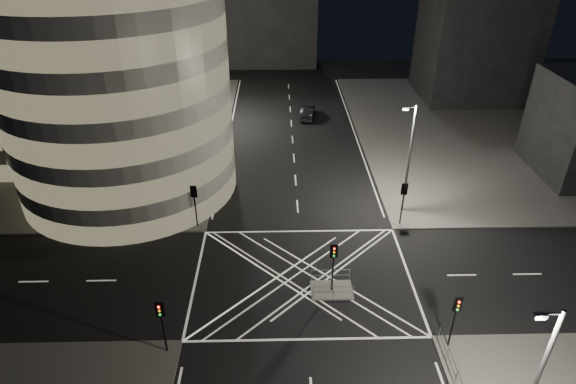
{
  "coord_description": "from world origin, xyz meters",
  "views": [
    {
      "loc": [
        -1.75,
        -27.7,
        23.84
      ],
      "look_at": [
        -0.94,
        7.57,
        3.0
      ],
      "focal_mm": 30.0,
      "sensor_mm": 36.0,
      "label": 1
    }
  ],
  "objects_px": {
    "traffic_signal_nr": "(456,313)",
    "street_lamp_right_far": "(409,157)",
    "sedan": "(308,112)",
    "central_island": "(332,290)",
    "traffic_signal_island": "(333,259)",
    "traffic_signal_fl": "(194,199)",
    "traffic_signal_fr": "(403,196)",
    "street_lamp_left_near": "(193,144)",
    "traffic_signal_nl": "(161,318)",
    "street_lamp_left_far": "(214,82)"
  },
  "relations": [
    {
      "from": "traffic_signal_fl",
      "to": "traffic_signal_nl",
      "type": "height_order",
      "value": "same"
    },
    {
      "from": "sedan",
      "to": "traffic_signal_nr",
      "type": "bearing_deg",
      "value": 108.34
    },
    {
      "from": "traffic_signal_fr",
      "to": "street_lamp_left_near",
      "type": "distance_m",
      "value": 19.14
    },
    {
      "from": "street_lamp_right_far",
      "to": "traffic_signal_fl",
      "type": "bearing_deg",
      "value": -173.12
    },
    {
      "from": "street_lamp_right_far",
      "to": "sedan",
      "type": "bearing_deg",
      "value": 107.62
    },
    {
      "from": "traffic_signal_fl",
      "to": "sedan",
      "type": "relative_size",
      "value": 0.84
    },
    {
      "from": "traffic_signal_fl",
      "to": "traffic_signal_island",
      "type": "relative_size",
      "value": 1.0
    },
    {
      "from": "traffic_signal_island",
      "to": "street_lamp_left_near",
      "type": "relative_size",
      "value": 0.4
    },
    {
      "from": "traffic_signal_nl",
      "to": "street_lamp_left_near",
      "type": "bearing_deg",
      "value": 91.94
    },
    {
      "from": "traffic_signal_island",
      "to": "central_island",
      "type": "bearing_deg",
      "value": 0.0
    },
    {
      "from": "traffic_signal_island",
      "to": "street_lamp_right_far",
      "type": "relative_size",
      "value": 0.4
    },
    {
      "from": "traffic_signal_nr",
      "to": "traffic_signal_island",
      "type": "xyz_separation_m",
      "value": [
        -6.8,
        5.3,
        0.0
      ]
    },
    {
      "from": "traffic_signal_nl",
      "to": "sedan",
      "type": "height_order",
      "value": "traffic_signal_nl"
    },
    {
      "from": "central_island",
      "to": "traffic_signal_nr",
      "type": "distance_m",
      "value": 9.08
    },
    {
      "from": "central_island",
      "to": "traffic_signal_island",
      "type": "height_order",
      "value": "traffic_signal_island"
    },
    {
      "from": "traffic_signal_nl",
      "to": "traffic_signal_fl",
      "type": "bearing_deg",
      "value": 90.0
    },
    {
      "from": "traffic_signal_fl",
      "to": "traffic_signal_fr",
      "type": "relative_size",
      "value": 1.0
    },
    {
      "from": "traffic_signal_nr",
      "to": "street_lamp_left_far",
      "type": "relative_size",
      "value": 0.4
    },
    {
      "from": "central_island",
      "to": "street_lamp_right_far",
      "type": "height_order",
      "value": "street_lamp_right_far"
    },
    {
      "from": "traffic_signal_fl",
      "to": "street_lamp_left_near",
      "type": "relative_size",
      "value": 0.4
    },
    {
      "from": "traffic_signal_fl",
      "to": "street_lamp_left_far",
      "type": "distance_m",
      "value": 23.36
    },
    {
      "from": "traffic_signal_fl",
      "to": "street_lamp_left_near",
      "type": "xyz_separation_m",
      "value": [
        -0.64,
        5.2,
        2.63
      ]
    },
    {
      "from": "street_lamp_left_near",
      "to": "traffic_signal_nr",
      "type": "bearing_deg",
      "value": -45.87
    },
    {
      "from": "street_lamp_left_far",
      "to": "traffic_signal_fl",
      "type": "bearing_deg",
      "value": -88.43
    },
    {
      "from": "traffic_signal_fl",
      "to": "traffic_signal_island",
      "type": "bearing_deg",
      "value": -37.54
    },
    {
      "from": "central_island",
      "to": "traffic_signal_island",
      "type": "distance_m",
      "value": 2.84
    },
    {
      "from": "traffic_signal_fl",
      "to": "street_lamp_right_far",
      "type": "relative_size",
      "value": 0.4
    },
    {
      "from": "central_island",
      "to": "traffic_signal_fl",
      "type": "relative_size",
      "value": 0.75
    },
    {
      "from": "street_lamp_left_far",
      "to": "sedan",
      "type": "height_order",
      "value": "street_lamp_left_far"
    },
    {
      "from": "traffic_signal_nl",
      "to": "street_lamp_left_near",
      "type": "relative_size",
      "value": 0.4
    },
    {
      "from": "traffic_signal_nl",
      "to": "sedan",
      "type": "xyz_separation_m",
      "value": [
        10.98,
        38.64,
        -2.13
      ]
    },
    {
      "from": "street_lamp_left_near",
      "to": "street_lamp_right_far",
      "type": "distance_m",
      "value": 19.11
    },
    {
      "from": "traffic_signal_fr",
      "to": "traffic_signal_island",
      "type": "bearing_deg",
      "value": -129.33
    },
    {
      "from": "traffic_signal_fl",
      "to": "sedan",
      "type": "bearing_deg",
      "value": 66.32
    },
    {
      "from": "street_lamp_left_near",
      "to": "sedan",
      "type": "distance_m",
      "value": 23.48
    },
    {
      "from": "traffic_signal_fr",
      "to": "street_lamp_left_far",
      "type": "xyz_separation_m",
      "value": [
        -18.24,
        23.2,
        2.63
      ]
    },
    {
      "from": "traffic_signal_fr",
      "to": "sedan",
      "type": "xyz_separation_m",
      "value": [
        -6.62,
        25.04,
        -2.13
      ]
    },
    {
      "from": "traffic_signal_nl",
      "to": "traffic_signal_nr",
      "type": "height_order",
      "value": "same"
    },
    {
      "from": "traffic_signal_fr",
      "to": "traffic_signal_island",
      "type": "distance_m",
      "value": 10.73
    },
    {
      "from": "traffic_signal_fr",
      "to": "traffic_signal_nr",
      "type": "relative_size",
      "value": 1.0
    },
    {
      "from": "traffic_signal_nl",
      "to": "traffic_signal_fr",
      "type": "height_order",
      "value": "same"
    },
    {
      "from": "traffic_signal_fr",
      "to": "street_lamp_left_near",
      "type": "xyz_separation_m",
      "value": [
        -18.24,
        5.2,
        2.63
      ]
    },
    {
      "from": "traffic_signal_nr",
      "to": "street_lamp_right_far",
      "type": "relative_size",
      "value": 0.4
    },
    {
      "from": "traffic_signal_island",
      "to": "traffic_signal_fr",
      "type": "bearing_deg",
      "value": 50.67
    },
    {
      "from": "traffic_signal_nl",
      "to": "traffic_signal_fr",
      "type": "distance_m",
      "value": 22.24
    },
    {
      "from": "traffic_signal_island",
      "to": "sedan",
      "type": "bearing_deg",
      "value": 89.69
    },
    {
      "from": "traffic_signal_nr",
      "to": "street_lamp_left_near",
      "type": "relative_size",
      "value": 0.4
    },
    {
      "from": "sedan",
      "to": "street_lamp_left_far",
      "type": "bearing_deg",
      "value": 17.61
    },
    {
      "from": "traffic_signal_island",
      "to": "traffic_signal_nl",
      "type": "bearing_deg",
      "value": -153.86
    },
    {
      "from": "traffic_signal_nl",
      "to": "traffic_signal_nr",
      "type": "xyz_separation_m",
      "value": [
        17.6,
        0.0,
        0.0
      ]
    }
  ]
}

